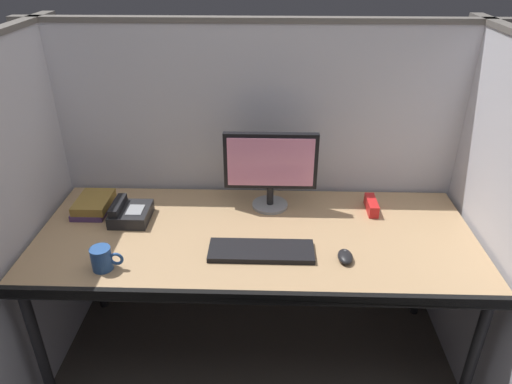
# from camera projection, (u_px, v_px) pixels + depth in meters

# --- Properties ---
(cubicle_partition_rear) EXTENTS (2.21, 0.06, 1.57)m
(cubicle_partition_rear) POSITION_uv_depth(u_px,v_px,m) (258.00, 178.00, 2.42)
(cubicle_partition_rear) COLOR silver
(cubicle_partition_rear) RESTS_ON ground
(cubicle_partition_left) EXTENTS (0.06, 1.41, 1.57)m
(cubicle_partition_left) POSITION_uv_depth(u_px,v_px,m) (18.00, 233.00, 1.97)
(cubicle_partition_left) COLOR silver
(cubicle_partition_left) RESTS_ON ground
(cubicle_partition_right) EXTENTS (0.06, 1.41, 1.57)m
(cubicle_partition_right) POSITION_uv_depth(u_px,v_px,m) (499.00, 241.00, 1.91)
(cubicle_partition_right) COLOR silver
(cubicle_partition_right) RESTS_ON ground
(desk) EXTENTS (1.90, 0.80, 0.74)m
(desk) POSITION_uv_depth(u_px,v_px,m) (256.00, 245.00, 2.06)
(desk) COLOR tan
(desk) RESTS_ON ground
(monitor_center) EXTENTS (0.43, 0.17, 0.37)m
(monitor_center) POSITION_uv_depth(u_px,v_px,m) (271.00, 166.00, 2.15)
(monitor_center) COLOR gray
(monitor_center) RESTS_ON desk
(keyboard_main) EXTENTS (0.43, 0.15, 0.02)m
(keyboard_main) POSITION_uv_depth(u_px,v_px,m) (261.00, 251.00, 1.92)
(keyboard_main) COLOR black
(keyboard_main) RESTS_ON desk
(computer_mouse) EXTENTS (0.06, 0.10, 0.04)m
(computer_mouse) POSITION_uv_depth(u_px,v_px,m) (345.00, 257.00, 1.87)
(computer_mouse) COLOR black
(computer_mouse) RESTS_ON desk
(coffee_mug) EXTENTS (0.13, 0.08, 0.09)m
(coffee_mug) POSITION_uv_depth(u_px,v_px,m) (102.00, 259.00, 1.81)
(coffee_mug) COLOR #264C8C
(coffee_mug) RESTS_ON desk
(book_stack) EXTENTS (0.16, 0.21, 0.07)m
(book_stack) POSITION_uv_depth(u_px,v_px,m) (94.00, 205.00, 2.21)
(book_stack) COLOR #4C3366
(book_stack) RESTS_ON desk
(desk_phone) EXTENTS (0.17, 0.19, 0.09)m
(desk_phone) POSITION_uv_depth(u_px,v_px,m) (130.00, 213.00, 2.14)
(desk_phone) COLOR black
(desk_phone) RESTS_ON desk
(red_stapler) EXTENTS (0.04, 0.15, 0.06)m
(red_stapler) POSITION_uv_depth(u_px,v_px,m) (371.00, 205.00, 2.21)
(red_stapler) COLOR red
(red_stapler) RESTS_ON desk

